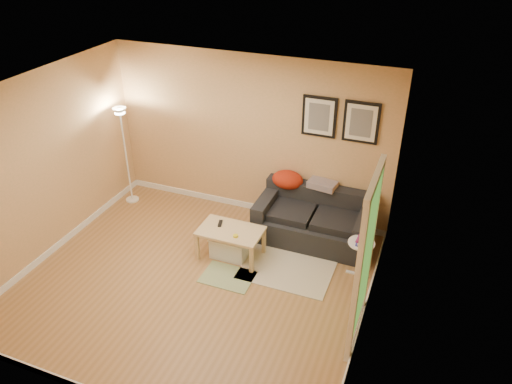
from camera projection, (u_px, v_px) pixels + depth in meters
floor at (195, 281)px, 6.65m from camera, size 4.50×4.50×0.00m
ceiling at (181, 96)px, 5.35m from camera, size 4.50×4.50×0.00m
wall_back at (250, 137)px, 7.61m from camera, size 4.50×0.00×4.50m
wall_front at (83, 305)px, 4.39m from camera, size 4.50×0.00×4.50m
wall_left at (43, 168)px, 6.71m from camera, size 0.00×4.00×4.00m
wall_right at (374, 238)px, 5.29m from camera, size 0.00×4.00×4.00m
baseboard_back at (250, 206)px, 8.23m from camera, size 4.50×0.02×0.10m
baseboard_left at (62, 242)px, 7.34m from camera, size 0.02×4.00×0.10m
baseboard_right at (361, 322)px, 5.92m from camera, size 0.02×4.00×0.10m
sofa at (314, 218)px, 7.32m from camera, size 1.70×0.90×0.75m
red_throw at (288, 180)px, 7.52m from camera, size 0.48×0.36×0.28m
plaid_throw at (322, 184)px, 7.37m from camera, size 0.45×0.32×0.10m
framed_print_left at (319, 117)px, 7.00m from camera, size 0.50×0.04×0.60m
framed_print_right at (361, 122)px, 6.81m from camera, size 0.50×0.04×0.60m
area_rug at (287, 270)px, 6.84m from camera, size 1.25×0.85×0.01m
green_runner at (228, 277)px, 6.72m from camera, size 0.70×0.50×0.01m
coffee_table at (231, 243)px, 7.02m from camera, size 1.03×0.81×0.45m
remote_control at (220, 223)px, 7.04m from camera, size 0.09×0.17×0.02m
tape_roll at (236, 236)px, 6.76m from camera, size 0.07×0.07×0.03m
storage_bin at (230, 246)px, 7.07m from camera, size 0.53×0.39×0.33m
side_table at (359, 259)px, 6.63m from camera, size 0.36×0.36×0.55m
book_stack at (363, 241)px, 6.46m from camera, size 0.21×0.25×0.07m
floor_lamp at (127, 159)px, 8.09m from camera, size 0.22×0.22×1.69m
doorway at (364, 265)px, 5.33m from camera, size 0.12×1.01×2.13m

